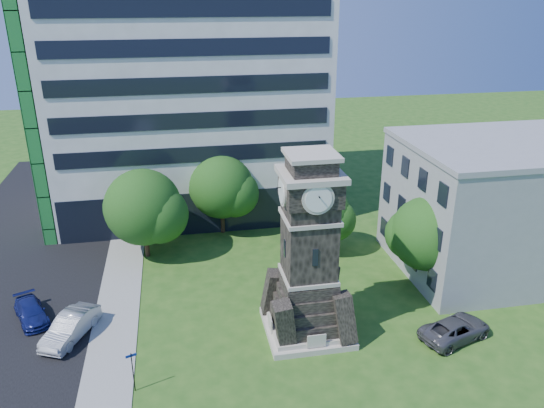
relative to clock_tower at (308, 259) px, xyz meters
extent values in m
plane|color=#255117|center=(-3.00, -2.00, -5.28)|extent=(160.00, 160.00, 0.00)
cube|color=gray|center=(-12.50, 3.00, -5.25)|extent=(3.00, 70.00, 0.06)
cube|color=#B3AC9C|center=(0.00, 0.00, -5.08)|extent=(5.40, 5.40, 0.40)
cube|color=#B3AC9C|center=(0.00, 0.00, -4.73)|extent=(4.80, 4.80, 0.30)
cube|color=black|center=(0.00, 0.00, 1.92)|extent=(3.00, 3.00, 6.40)
cube|color=#B3AC9C|center=(0.00, 0.00, -1.08)|extent=(3.25, 3.25, 0.25)
cube|color=#B3AC9C|center=(0.00, 0.00, 2.92)|extent=(3.25, 3.25, 0.25)
cube|color=black|center=(0.00, -1.52, 0.92)|extent=(0.35, 0.08, 1.10)
cube|color=black|center=(0.00, 0.00, 4.72)|extent=(3.30, 3.30, 1.60)
cube|color=#B3AC9C|center=(0.00, 0.00, 5.62)|extent=(3.70, 3.70, 0.35)
cylinder|color=white|center=(0.00, -1.77, 4.72)|extent=(1.56, 0.06, 1.56)
cylinder|color=white|center=(-1.77, 0.00, 4.72)|extent=(0.06, 1.56, 1.56)
cube|color=black|center=(0.00, 0.00, 6.22)|extent=(2.60, 2.60, 0.90)
cube|color=#B3AC9C|center=(0.00, 0.00, 6.82)|extent=(3.00, 3.00, 0.25)
cube|color=white|center=(-6.00, 24.00, 8.72)|extent=(25.00, 15.00, 28.00)
cube|color=black|center=(-6.00, 16.80, -3.28)|extent=(24.50, 0.80, 4.00)
cube|color=#949699|center=(17.00, 6.00, -0.28)|extent=(15.00, 12.00, 10.00)
cube|color=#949699|center=(17.00, 6.00, 4.92)|extent=(15.20, 12.20, 0.40)
imported|color=#999CA0|center=(-15.14, 2.09, -4.49)|extent=(3.52, 5.07, 1.58)
imported|color=navy|center=(-18.12, 4.66, -4.67)|extent=(3.26, 4.53, 1.22)
imported|color=#4D4D52|center=(9.19, -2.61, -4.59)|extent=(5.45, 3.80, 1.38)
cube|color=black|center=(-0.13, -0.21, -4.88)|extent=(0.07, 0.51, 0.80)
cube|color=black|center=(1.80, -0.21, -4.88)|extent=(0.07, 0.51, 0.80)
cube|color=#332011|center=(0.83, -0.21, -4.77)|extent=(2.05, 0.55, 0.05)
cube|color=#332011|center=(0.83, 0.04, -4.45)|extent=(2.05, 0.05, 0.45)
cylinder|color=black|center=(-10.87, -3.75, -4.01)|extent=(0.06, 0.06, 2.54)
cube|color=navy|center=(-10.87, -3.75, -2.89)|extent=(0.61, 0.04, 0.15)
cylinder|color=#332114|center=(-10.62, 12.79, -3.98)|extent=(0.38, 0.38, 2.59)
sphere|color=#1D581A|center=(-10.62, 12.79, -0.81)|extent=(6.32, 6.32, 6.32)
sphere|color=#1D581A|center=(-9.36, 12.16, -1.32)|extent=(4.74, 4.74, 4.74)
sphere|color=#1D581A|center=(-11.73, 13.58, -1.10)|extent=(4.42, 4.42, 4.42)
cylinder|color=#332114|center=(-3.87, 16.38, -3.98)|extent=(0.37, 0.37, 2.61)
sphere|color=#2E591A|center=(-3.87, 16.38, -0.78)|extent=(5.77, 5.77, 5.77)
sphere|color=#2E591A|center=(-2.71, 15.81, -1.29)|extent=(4.33, 4.33, 4.33)
sphere|color=#2E591A|center=(-4.87, 17.10, -1.07)|extent=(4.04, 4.04, 4.04)
cylinder|color=#332114|center=(3.99, 10.79, -4.25)|extent=(0.33, 0.33, 2.06)
sphere|color=#1F5318|center=(3.99, 10.79, -1.74)|extent=(4.78, 4.78, 4.78)
sphere|color=#1F5318|center=(4.94, 10.32, -2.14)|extent=(3.59, 3.59, 3.59)
sphere|color=#1F5318|center=(3.15, 11.39, -1.96)|extent=(3.35, 3.35, 3.35)
cylinder|color=#332114|center=(9.98, 3.85, -4.00)|extent=(0.36, 0.36, 2.56)
sphere|color=#245519|center=(9.98, 3.85, -0.87)|extent=(5.49, 5.49, 5.49)
sphere|color=#245519|center=(11.08, 3.30, -1.37)|extent=(4.11, 4.11, 4.11)
sphere|color=#245519|center=(9.02, 4.54, -1.16)|extent=(3.84, 3.84, 3.84)
camera|label=1|loc=(-7.71, -28.46, 15.63)|focal=35.00mm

